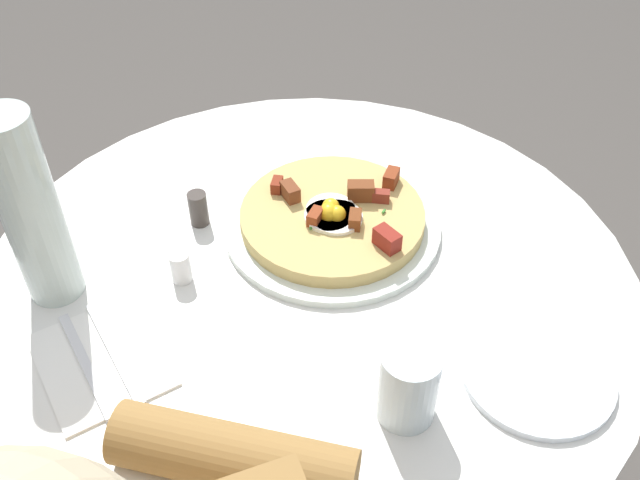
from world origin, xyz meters
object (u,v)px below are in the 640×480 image
(breakfast_pizza, at_px, (333,216))
(fork, at_px, (86,364))
(water_glass, at_px, (408,385))
(water_bottle, at_px, (31,211))
(knife, at_px, (114,352))
(pepper_shaker, at_px, (198,209))
(pizza_plate, at_px, (332,225))
(bread_plate, at_px, (538,374))
(salt_shaker, at_px, (181,267))
(dining_table, at_px, (308,351))

(breakfast_pizza, relative_size, fork, 1.49)
(water_glass, relative_size, water_bottle, 0.37)
(fork, xyz_separation_m, knife, (-0.04, -0.01, 0.00))
(fork, distance_m, knife, 0.04)
(pepper_shaker, bearing_deg, breakfast_pizza, 155.02)
(pizza_plate, height_order, knife, pizza_plate)
(bread_plate, xyz_separation_m, salt_shaker, (0.36, -0.31, 0.02))
(pizza_plate, bearing_deg, knife, 20.10)
(salt_shaker, bearing_deg, knife, 42.91)
(fork, bearing_deg, pizza_plate, 98.28)
(water_bottle, bearing_deg, bread_plate, 145.99)
(knife, bearing_deg, water_bottle, -170.06)
(bread_plate, relative_size, salt_shaker, 3.94)
(knife, relative_size, salt_shaker, 3.87)
(breakfast_pizza, height_order, pepper_shaker, breakfast_pizza)
(breakfast_pizza, distance_m, pepper_shaker, 0.20)
(water_glass, bearing_deg, dining_table, -83.28)
(breakfast_pizza, relative_size, knife, 1.49)
(pizza_plate, distance_m, pepper_shaker, 0.20)
(water_bottle, bearing_deg, salt_shaker, 165.44)
(water_glass, bearing_deg, water_bottle, -43.97)
(water_bottle, bearing_deg, water_glass, 136.03)
(breakfast_pizza, distance_m, fork, 0.39)
(fork, bearing_deg, dining_table, 89.36)
(breakfast_pizza, xyz_separation_m, water_bottle, (0.39, -0.02, 0.11))
(pizza_plate, height_order, breakfast_pizza, breakfast_pizza)
(water_glass, bearing_deg, bread_plate, 175.85)
(water_glass, height_order, water_bottle, water_bottle)
(breakfast_pizza, bearing_deg, fork, 19.05)
(salt_shaker, bearing_deg, fork, 36.76)
(pizza_plate, bearing_deg, water_bottle, -2.66)
(water_glass, bearing_deg, pizza_plate, -96.62)
(bread_plate, relative_size, knife, 1.02)
(dining_table, bearing_deg, breakfast_pizza, -132.85)
(dining_table, distance_m, breakfast_pizza, 0.22)
(pizza_plate, xyz_separation_m, knife, (0.34, 0.12, 0.00))
(pizza_plate, xyz_separation_m, fork, (0.37, 0.13, 0.00))
(breakfast_pizza, xyz_separation_m, bread_plate, (-0.13, 0.33, -0.02))
(pizza_plate, xyz_separation_m, breakfast_pizza, (-0.00, 0.00, 0.02))
(knife, bearing_deg, salt_shaker, 121.92)
(bread_plate, bearing_deg, fork, -22.09)
(water_bottle, height_order, salt_shaker, water_bottle)
(water_bottle, bearing_deg, pepper_shaker, -163.08)
(knife, xyz_separation_m, water_glass, (-0.30, 0.20, 0.04))
(bread_plate, distance_m, pepper_shaker, 0.52)
(dining_table, distance_m, water_glass, 0.33)
(pizza_plate, distance_m, fork, 0.39)
(bread_plate, bearing_deg, pizza_plate, -68.38)
(water_glass, bearing_deg, knife, -33.69)
(knife, distance_m, water_bottle, 0.20)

